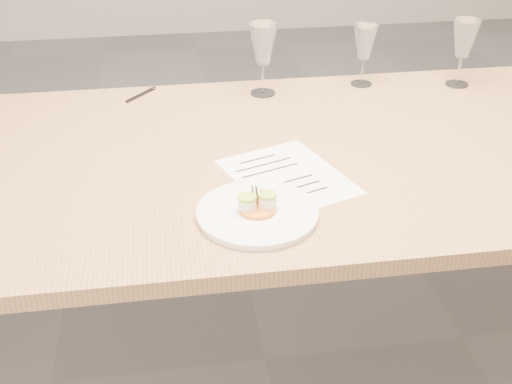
{
  "coord_description": "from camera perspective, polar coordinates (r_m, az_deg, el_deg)",
  "views": [
    {
      "loc": [
        -0.25,
        -1.46,
        1.52
      ],
      "look_at": [
        -0.07,
        -0.28,
        0.8
      ],
      "focal_mm": 45.0,
      "sensor_mm": 36.0,
      "label": 1
    }
  ],
  "objects": [
    {
      "name": "ground",
      "position": [
        2.12,
        0.81,
        -14.63
      ],
      "size": [
        7.0,
        7.0,
        0.0
      ],
      "primitive_type": "plane",
      "color": "slate",
      "rests_on": "ground"
    },
    {
      "name": "dining_table",
      "position": [
        1.7,
        0.98,
        1.66
      ],
      "size": [
        2.4,
        1.0,
        0.75
      ],
      "color": "#B07E4C",
      "rests_on": "ground"
    },
    {
      "name": "dinner_plate",
      "position": [
        1.39,
        0.14,
        -1.78
      ],
      "size": [
        0.27,
        0.27,
        0.07
      ],
      "rotation": [
        0.0,
        0.0,
        0.15
      ],
      "color": "white",
      "rests_on": "dining_table"
    },
    {
      "name": "recipe_sheet",
      "position": [
        1.55,
        2.8,
        1.38
      ],
      "size": [
        0.33,
        0.38,
        0.0
      ],
      "rotation": [
        0.0,
        0.0,
        0.34
      ],
      "color": "white",
      "rests_on": "dining_table"
    },
    {
      "name": "ballpoint_pen",
      "position": [
        2.03,
        -10.19,
        8.54
      ],
      "size": [
        0.09,
        0.11,
        0.01
      ],
      "rotation": [
        0.0,
        0.0,
        0.87
      ],
      "color": "black",
      "rests_on": "dining_table"
    },
    {
      "name": "wine_glass_1",
      "position": [
        1.97,
        0.64,
        12.9
      ],
      "size": [
        0.09,
        0.09,
        0.22
      ],
      "color": "white",
      "rests_on": "dining_table"
    },
    {
      "name": "wine_glass_2",
      "position": [
        2.08,
        9.64,
        12.88
      ],
      "size": [
        0.08,
        0.08,
        0.19
      ],
      "color": "white",
      "rests_on": "dining_table"
    },
    {
      "name": "wine_glass_3",
      "position": [
        2.14,
        18.02,
        12.73
      ],
      "size": [
        0.08,
        0.08,
        0.21
      ],
      "color": "white",
      "rests_on": "dining_table"
    }
  ]
}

